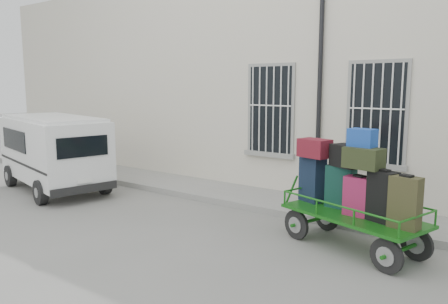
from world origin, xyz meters
The scene contains 5 objects.
ground centered at (0.00, 0.00, 0.00)m, with size 80.00×80.00×0.00m, color slate.
building centered at (0.00, 5.50, 3.00)m, with size 24.00×5.15×6.00m.
sidewalk centered at (0.00, 2.20, 0.07)m, with size 24.00×1.70×0.15m, color gray.
luggage_cart centered at (2.69, 0.48, 1.05)m, with size 2.94×1.81×2.14m.
van centered at (-5.49, -0.02, 1.17)m, with size 4.32×2.58×2.04m.
Camera 1 is at (5.24, -6.87, 2.86)m, focal length 35.00 mm.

